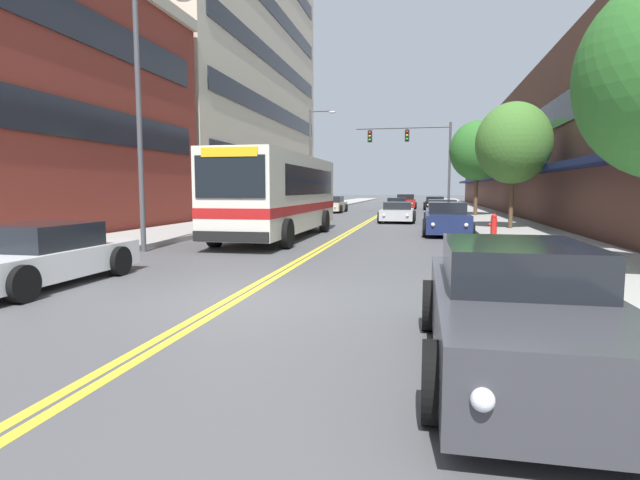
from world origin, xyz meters
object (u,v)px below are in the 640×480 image
at_px(car_beige_parked_left_far, 298,210).
at_px(traffic_signal_mast, 418,149).
at_px(fire_hydrant, 494,225).
at_px(car_slate_blue_parked_right_far, 442,213).
at_px(car_black_parked_right_end, 435,203).
at_px(city_bus, 280,192).
at_px(car_dark_grey_parked_right_foreground, 516,311).
at_px(car_navy_parked_right_mid, 447,220).
at_px(street_lamp_left_near, 146,102).
at_px(street_lamp_left_far, 314,153).
at_px(street_tree_right_far, 477,151).
at_px(car_charcoal_moving_second, 397,206).
at_px(street_tree_right_mid, 513,143).
at_px(car_white_parked_left_mid, 36,257).
at_px(car_red_moving_lead, 406,202).
at_px(car_silver_moving_third, 397,213).
at_px(car_champagne_parked_left_near, 332,205).

xyz_separation_m(car_beige_parked_left_far, traffic_signal_mast, (7.04, 10.45, 4.41)).
bearing_deg(fire_hydrant, traffic_signal_mast, 99.03).
relative_size(car_slate_blue_parked_right_far, car_black_parked_right_end, 1.02).
xyz_separation_m(city_bus, car_dark_grey_parked_right_foreground, (6.64, -13.81, -1.18)).
bearing_deg(car_slate_blue_parked_right_far, car_navy_parked_right_mid, -90.19).
height_order(car_black_parked_right_end, street_lamp_left_near, street_lamp_left_near).
xyz_separation_m(city_bus, street_lamp_left_far, (-2.66, 18.38, 2.88)).
xyz_separation_m(car_slate_blue_parked_right_far, street_tree_right_far, (2.48, 7.14, 3.92)).
distance_m(car_dark_grey_parked_right_foreground, traffic_signal_mast, 34.98).
distance_m(car_dark_grey_parked_right_foreground, car_charcoal_moving_second, 36.79).
distance_m(street_lamp_left_far, fire_hydrant, 21.17).
xyz_separation_m(street_lamp_left_near, street_tree_right_mid, (12.24, 9.99, -0.57)).
distance_m(car_beige_parked_left_far, street_lamp_left_near, 16.21).
bearing_deg(car_white_parked_left_mid, car_dark_grey_parked_right_foreground, -19.57).
relative_size(car_navy_parked_right_mid, fire_hydrant, 5.30).
distance_m(car_beige_parked_left_far, car_navy_parked_right_mid, 11.57).
height_order(street_lamp_left_near, street_tree_right_far, street_lamp_left_near).
distance_m(car_red_moving_lead, car_silver_moving_third, 20.95).
bearing_deg(car_champagne_parked_left_near, car_slate_blue_parked_right_far, -56.23).
relative_size(street_lamp_left_near, street_tree_right_far, 1.22).
height_order(car_beige_parked_left_far, car_silver_moving_third, car_beige_parked_left_far).
bearing_deg(street_lamp_left_near, fire_hydrant, 28.84).
xyz_separation_m(car_black_parked_right_end, car_charcoal_moving_second, (-3.25, -7.14, -0.01)).
height_order(car_champagne_parked_left_near, car_red_moving_lead, car_red_moving_lead).
height_order(car_silver_moving_third, traffic_signal_mast, traffic_signal_mast).
xyz_separation_m(car_dark_grey_parked_right_foreground, car_navy_parked_right_mid, (0.01, 16.44, -0.01)).
distance_m(car_white_parked_left_mid, traffic_signal_mast, 32.69).
distance_m(street_tree_right_far, fire_hydrant, 16.07).
xyz_separation_m(street_lamp_left_near, street_lamp_left_far, (0.01, 23.68, 0.12)).
relative_size(car_champagne_parked_left_near, street_tree_right_mid, 0.83).
bearing_deg(street_lamp_left_near, car_charcoal_moving_second, 77.68).
xyz_separation_m(car_beige_parked_left_far, fire_hydrant, (10.23, -9.66, -0.08)).
bearing_deg(car_champagne_parked_left_near, car_beige_parked_left_far, -90.08).
xyz_separation_m(car_champagne_parked_left_near, fire_hydrant, (10.21, -21.21, -0.04)).
relative_size(city_bus, traffic_signal_mast, 1.43).
height_order(car_white_parked_left_mid, car_silver_moving_third, car_white_parked_left_mid).
xyz_separation_m(city_bus, car_white_parked_left_mid, (-2.05, -10.72, -1.25)).
xyz_separation_m(car_navy_parked_right_mid, traffic_signal_mast, (-1.52, 18.23, 4.43)).
distance_m(car_charcoal_moving_second, street_lamp_left_far, 8.64).
distance_m(city_bus, car_red_moving_lead, 31.73).
height_order(car_champagne_parked_left_near, street_lamp_left_far, street_lamp_left_far).
bearing_deg(car_beige_parked_left_far, car_dark_grey_parked_right_foreground, -70.55).
relative_size(car_white_parked_left_mid, street_tree_right_far, 0.73).
bearing_deg(car_charcoal_moving_second, street_lamp_left_near, -102.32).
distance_m(car_beige_parked_left_far, car_black_parked_right_end, 21.39).
bearing_deg(fire_hydrant, city_bus, -174.84).
bearing_deg(car_champagne_parked_left_near, car_white_parked_left_mid, -90.27).
xyz_separation_m(car_navy_parked_right_mid, street_lamp_left_near, (-9.32, -7.93, 3.94)).
height_order(car_slate_blue_parked_right_far, traffic_signal_mast, traffic_signal_mast).
xyz_separation_m(city_bus, car_beige_parked_left_far, (-1.91, 10.41, -1.16)).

